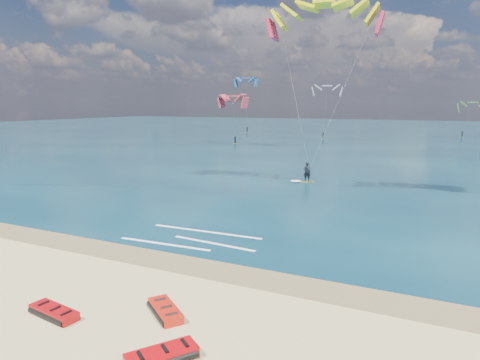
% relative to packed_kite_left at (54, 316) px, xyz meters
% --- Properties ---
extents(ground, '(320.00, 320.00, 0.00)m').
position_rel_packed_kite_left_xyz_m(ground, '(-0.70, 43.65, 0.00)').
color(ground, tan).
rests_on(ground, ground).
extents(wet_sand_strip, '(320.00, 2.40, 0.01)m').
position_rel_packed_kite_left_xyz_m(wet_sand_strip, '(-0.70, 6.65, 0.00)').
color(wet_sand_strip, brown).
rests_on(wet_sand_strip, ground).
extents(sea, '(320.00, 200.00, 0.04)m').
position_rel_packed_kite_left_xyz_m(sea, '(-0.70, 107.65, 0.02)').
color(sea, '#092535').
rests_on(sea, ground).
extents(packed_kite_left, '(2.48, 1.37, 0.39)m').
position_rel_packed_kite_left_xyz_m(packed_kite_left, '(0.00, 0.00, 0.00)').
color(packed_kite_left, '#A7080C').
rests_on(packed_kite_left, ground).
extents(packed_kite_mid, '(2.48, 2.23, 0.40)m').
position_rel_packed_kite_left_xyz_m(packed_kite_mid, '(3.74, 1.90, 0.00)').
color(packed_kite_mid, red).
rests_on(packed_kite_mid, ground).
extents(kitesurfer_main, '(10.92, 7.69, 17.86)m').
position_rel_packed_kite_left_xyz_m(kitesurfer_main, '(2.02, 28.07, 9.36)').
color(kitesurfer_main, '#CCCD18').
rests_on(kitesurfer_main, sea).
extents(shoreline_foam, '(8.09, 3.63, 0.01)m').
position_rel_packed_kite_left_xyz_m(shoreline_foam, '(-0.01, 10.26, 0.04)').
color(shoreline_foam, white).
rests_on(shoreline_foam, ground).
extents(distant_kites, '(76.33, 40.28, 14.38)m').
position_rel_packed_kite_left_xyz_m(distant_kites, '(-6.37, 82.05, 5.55)').
color(distant_kites, yellow).
rests_on(distant_kites, ground).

